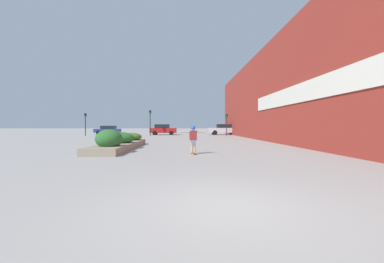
% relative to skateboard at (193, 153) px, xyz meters
% --- Properties ---
extents(ground_plane, '(300.00, 300.00, 0.00)m').
position_rel_skateboard_xyz_m(ground_plane, '(0.31, -8.19, -0.07)').
color(ground_plane, gray).
extents(building_wall_right, '(0.67, 48.09, 8.73)m').
position_rel_skateboard_xyz_m(building_wall_right, '(7.20, 9.76, 4.29)').
color(building_wall_right, maroon).
rests_on(building_wall_right, ground_plane).
extents(planter_box, '(1.83, 8.68, 1.21)m').
position_rel_skateboard_xyz_m(planter_box, '(-4.34, 3.30, 0.35)').
color(planter_box, gray).
rests_on(planter_box, ground_plane).
extents(skateboard, '(0.34, 0.79, 0.09)m').
position_rel_skateboard_xyz_m(skateboard, '(0.00, 0.00, 0.00)').
color(skateboard, olive).
rests_on(skateboard, ground_plane).
extents(skateboarder, '(1.21, 0.34, 1.31)m').
position_rel_skateboard_xyz_m(skateboarder, '(0.00, 0.00, 0.82)').
color(skateboarder, tan).
rests_on(skateboarder, skateboard).
extents(car_leftmost, '(4.05, 2.06, 1.43)m').
position_rel_skateboard_xyz_m(car_leftmost, '(-13.17, 30.39, 0.69)').
color(car_leftmost, navy).
rests_on(car_leftmost, ground_plane).
extents(car_center_left, '(4.10, 2.00, 1.64)m').
position_rel_skateboard_xyz_m(car_center_left, '(-3.78, 27.60, 0.78)').
color(car_center_left, maroon).
rests_on(car_center_left, ground_plane).
extents(car_center_right, '(4.78, 1.91, 1.67)m').
position_rel_skateboard_xyz_m(car_center_right, '(5.79, 27.62, 0.81)').
color(car_center_right, '#BCBCC1').
rests_on(car_center_right, ground_plane).
extents(car_rightmost, '(4.47, 1.90, 1.37)m').
position_rel_skateboard_xyz_m(car_rightmost, '(14.26, 29.99, 0.66)').
color(car_rightmost, navy).
rests_on(car_rightmost, ground_plane).
extents(traffic_light_left, '(0.28, 0.30, 3.67)m').
position_rel_skateboard_xyz_m(traffic_light_left, '(-5.43, 24.89, 2.41)').
color(traffic_light_left, black).
rests_on(traffic_light_left, ground_plane).
extents(traffic_light_right, '(0.28, 0.30, 3.09)m').
position_rel_skateboard_xyz_m(traffic_light_right, '(5.64, 24.17, 2.06)').
color(traffic_light_right, black).
rests_on(traffic_light_right, ground_plane).
extents(traffic_light_far_left, '(0.28, 0.30, 3.19)m').
position_rel_skateboard_xyz_m(traffic_light_far_left, '(-14.52, 24.29, 2.12)').
color(traffic_light_far_left, black).
rests_on(traffic_light_far_left, ground_plane).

